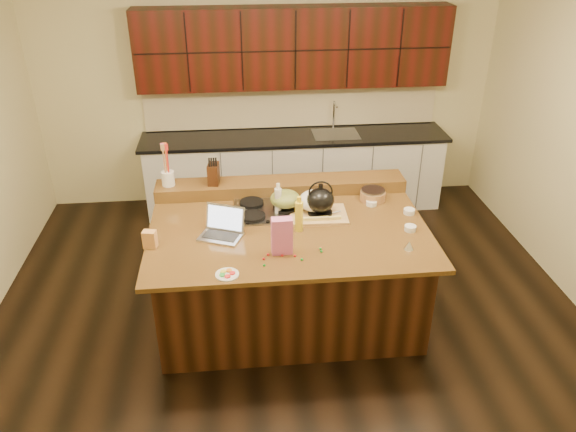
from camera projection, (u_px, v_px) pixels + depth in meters
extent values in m
cube|color=black|center=(289.00, 312.00, 5.30)|extent=(5.50, 5.00, 0.01)
cube|color=silver|center=(289.00, 10.00, 4.00)|extent=(5.50, 5.00, 0.01)
cube|color=beige|center=(268.00, 95.00, 6.84)|extent=(5.50, 0.01, 2.70)
cube|color=beige|center=(347.00, 423.00, 2.46)|extent=(5.50, 0.01, 2.70)
cube|color=black|center=(289.00, 273.00, 5.08)|extent=(2.22, 1.42, 0.88)
cube|color=black|center=(289.00, 229.00, 4.86)|extent=(2.40, 1.60, 0.04)
cube|color=black|center=(281.00, 186.00, 5.44)|extent=(2.40, 0.30, 0.12)
cube|color=gray|center=(285.00, 210.00, 5.11)|extent=(0.92, 0.52, 0.02)
cylinder|color=black|center=(252.00, 203.00, 5.19)|extent=(0.22, 0.22, 0.03)
cylinder|color=black|center=(316.00, 200.00, 5.24)|extent=(0.22, 0.22, 0.03)
cylinder|color=black|center=(253.00, 216.00, 4.96)|extent=(0.22, 0.22, 0.03)
cylinder|color=black|center=(320.00, 213.00, 5.02)|extent=(0.22, 0.22, 0.03)
cylinder|color=black|center=(285.00, 208.00, 5.10)|extent=(0.22, 0.22, 0.03)
cube|color=silver|center=(295.00, 173.00, 7.00)|extent=(3.60, 0.62, 0.90)
cube|color=black|center=(295.00, 137.00, 6.78)|extent=(3.70, 0.66, 0.04)
cube|color=gray|center=(336.00, 135.00, 6.81)|extent=(0.55, 0.42, 0.01)
cylinder|color=gray|center=(334.00, 115.00, 6.88)|extent=(0.02, 0.02, 0.36)
cube|color=black|center=(294.00, 48.00, 6.42)|extent=(3.60, 0.34, 0.90)
cube|color=beige|center=(292.00, 107.00, 6.91)|extent=(3.60, 0.03, 0.50)
ellipsoid|color=black|center=(320.00, 200.00, 4.96)|extent=(0.32, 0.32, 0.22)
ellipsoid|color=olive|center=(285.00, 199.00, 5.06)|extent=(0.31, 0.31, 0.15)
cube|color=#B7B7BC|center=(221.00, 237.00, 4.69)|extent=(0.40, 0.35, 0.02)
cube|color=black|center=(221.00, 236.00, 4.69)|extent=(0.32, 0.24, 0.00)
cube|color=#B7B7BC|center=(225.00, 218.00, 4.73)|extent=(0.34, 0.20, 0.22)
cube|color=silver|center=(225.00, 218.00, 4.73)|extent=(0.31, 0.17, 0.19)
cylinder|color=yellow|center=(299.00, 216.00, 4.74)|extent=(0.09, 0.09, 0.27)
cylinder|color=silver|center=(278.00, 201.00, 5.01)|extent=(0.07, 0.07, 0.25)
cube|color=tan|center=(318.00, 215.00, 5.03)|extent=(0.52, 0.39, 0.02)
ellipsoid|color=white|center=(315.00, 201.00, 5.04)|extent=(0.30, 0.30, 0.18)
cube|color=#EDD872|center=(310.00, 219.00, 4.90)|extent=(0.11, 0.03, 0.03)
cube|color=#EDD872|center=(322.00, 218.00, 4.91)|extent=(0.11, 0.03, 0.03)
cube|color=#EDD872|center=(335.00, 218.00, 4.92)|extent=(0.11, 0.03, 0.03)
cylinder|color=gray|center=(331.00, 213.00, 5.01)|extent=(0.20, 0.08, 0.01)
cylinder|color=white|center=(410.00, 228.00, 4.79)|extent=(0.12, 0.12, 0.04)
cylinder|color=white|center=(409.00, 211.00, 5.06)|extent=(0.11, 0.11, 0.04)
cylinder|color=white|center=(372.00, 203.00, 5.20)|extent=(0.11, 0.11, 0.04)
cylinder|color=#996B3F|center=(373.00, 196.00, 5.28)|extent=(0.26, 0.26, 0.09)
cone|color=silver|center=(409.00, 245.00, 4.52)|extent=(0.09, 0.09, 0.07)
cube|color=#D1629E|center=(282.00, 236.00, 4.42)|extent=(0.17, 0.09, 0.31)
cylinder|color=white|center=(227.00, 275.00, 4.21)|extent=(0.20, 0.20, 0.01)
cube|color=#DB964D|center=(150.00, 239.00, 4.53)|extent=(0.12, 0.09, 0.15)
cylinder|color=white|center=(168.00, 178.00, 5.28)|extent=(0.14, 0.14, 0.14)
cube|color=black|center=(214.00, 174.00, 5.30)|extent=(0.12, 0.17, 0.20)
ellipsoid|color=red|center=(321.00, 248.00, 4.53)|extent=(0.02, 0.02, 0.02)
ellipsoid|color=#198C26|center=(282.00, 252.00, 4.48)|extent=(0.02, 0.02, 0.02)
ellipsoid|color=red|center=(264.00, 259.00, 4.39)|extent=(0.02, 0.02, 0.02)
ellipsoid|color=#198C26|center=(264.00, 265.00, 4.31)|extent=(0.02, 0.02, 0.02)
ellipsoid|color=red|center=(268.00, 254.00, 4.45)|extent=(0.02, 0.02, 0.02)
ellipsoid|color=#198C26|center=(302.00, 259.00, 4.38)|extent=(0.02, 0.02, 0.02)
ellipsoid|color=red|center=(295.00, 256.00, 4.43)|extent=(0.02, 0.02, 0.02)
ellipsoid|color=#198C26|center=(321.00, 249.00, 4.53)|extent=(0.02, 0.02, 0.02)
ellipsoid|color=red|center=(282.00, 255.00, 4.43)|extent=(0.02, 0.02, 0.02)
ellipsoid|color=#198C26|center=(321.00, 251.00, 4.49)|extent=(0.02, 0.02, 0.02)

